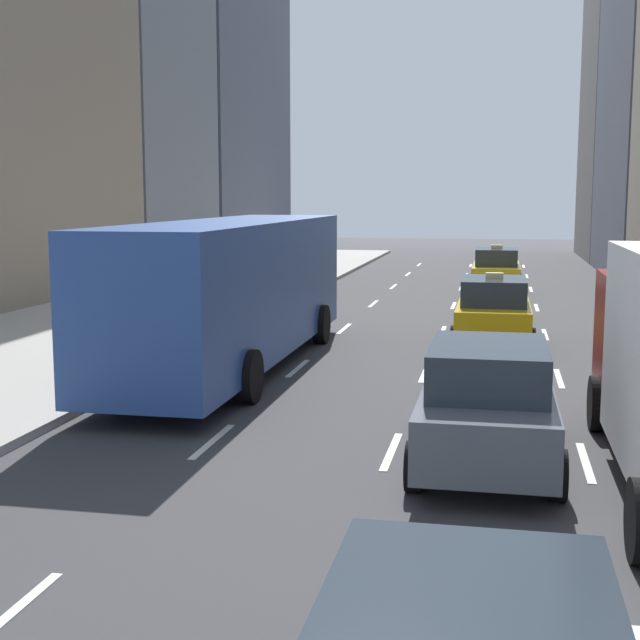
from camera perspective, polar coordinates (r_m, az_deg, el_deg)
sidewalk_left at (r=28.40m, az=-11.73°, el=0.29°), size 8.00×66.00×0.15m
lane_markings at (r=22.25m, az=7.36°, el=-1.89°), size 5.72×56.00×0.01m
taxi_lead at (r=23.10m, az=11.05°, el=0.58°), size 2.02×4.40×1.87m
taxi_second at (r=35.75m, az=11.21°, el=3.17°), size 2.02×4.40×1.87m
sedan_black_near at (r=12.81m, az=10.68°, el=-5.26°), size 2.02×4.49×1.78m
city_bus at (r=19.67m, az=-5.56°, el=2.08°), size 2.80×11.61×3.25m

